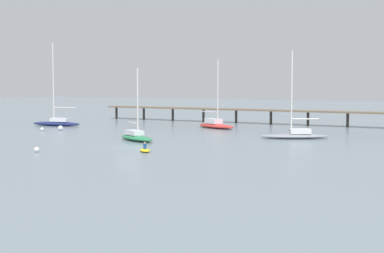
{
  "coord_description": "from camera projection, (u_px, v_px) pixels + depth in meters",
  "views": [
    {
      "loc": [
        43.25,
        -57.59,
        7.86
      ],
      "look_at": [
        0.0,
        16.1,
        1.5
      ],
      "focal_mm": 54.44,
      "sensor_mm": 36.0,
      "label": 1
    }
  ],
  "objects": [
    {
      "name": "mooring_buoy_outer",
      "position": [
        42.0,
        129.0,
        95.68
      ],
      "size": [
        0.6,
        0.6,
        0.6
      ],
      "primitive_type": "sphere",
      "color": "silver",
      "rests_on": "ground_plane"
    },
    {
      "name": "pier",
      "position": [
        343.0,
        108.0,
        104.46
      ],
      "size": [
        75.5,
        4.76,
        6.88
      ],
      "color": "brown",
      "rests_on": "ground_plane"
    },
    {
      "name": "mooring_buoy_far",
      "position": [
        60.0,
        128.0,
        96.89
      ],
      "size": [
        0.83,
        0.83,
        0.83
      ],
      "primitive_type": "sphere",
      "color": "silver",
      "rests_on": "ground_plane"
    },
    {
      "name": "sailboat_red",
      "position": [
        216.0,
        124.0,
        101.72
      ],
      "size": [
        9.26,
        5.99,
        11.96
      ],
      "color": "red",
      "rests_on": "ground_plane"
    },
    {
      "name": "sailboat_navy",
      "position": [
        57.0,
        122.0,
        107.2
      ],
      "size": [
        10.04,
        4.15,
        15.25
      ],
      "color": "navy",
      "rests_on": "ground_plane"
    },
    {
      "name": "ground_plane",
      "position": [
        126.0,
        147.0,
        71.94
      ],
      "size": [
        400.0,
        400.0,
        0.0
      ],
      "primitive_type": "plane",
      "color": "slate"
    },
    {
      "name": "sailboat_green",
      "position": [
        136.0,
        136.0,
        79.66
      ],
      "size": [
        8.35,
        5.78,
        9.95
      ],
      "color": "#287F4C",
      "rests_on": "ground_plane"
    },
    {
      "name": "sailboat_gray",
      "position": [
        296.0,
        134.0,
        82.53
      ],
      "size": [
        9.59,
        6.88,
        12.46
      ],
      "color": "gray",
      "rests_on": "ground_plane"
    },
    {
      "name": "mooring_buoy_mid",
      "position": [
        37.0,
        150.0,
        66.25
      ],
      "size": [
        0.62,
        0.62,
        0.62
      ],
      "primitive_type": "sphere",
      "color": "silver",
      "rests_on": "ground_plane"
    },
    {
      "name": "dinghy_yellow",
      "position": [
        145.0,
        150.0,
        66.7
      ],
      "size": [
        2.5,
        2.53,
        1.14
      ],
      "color": "yellow",
      "rests_on": "ground_plane"
    }
  ]
}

